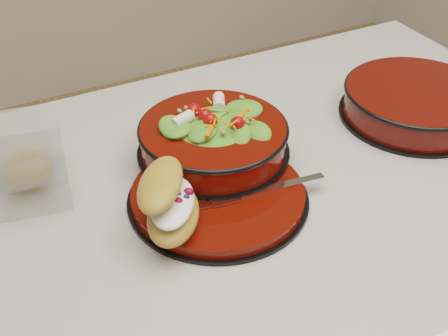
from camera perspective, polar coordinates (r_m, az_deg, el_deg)
name	(u,v)px	position (r m, az deg, el deg)	size (l,w,h in m)	color
dinner_plate	(219,196)	(0.89, -0.48, -2.57)	(0.26, 0.26, 0.02)	black
salad_bowl	(213,134)	(0.94, -1.00, 3.13)	(0.23, 0.23, 0.10)	black
croissant	(171,201)	(0.82, -4.89, -3.06)	(0.12, 0.16, 0.07)	#B58237
fork	(264,190)	(0.89, 3.72, -2.00)	(0.17, 0.04, 0.00)	silver
extra_bowl	(416,101)	(1.12, 17.14, 5.83)	(0.26, 0.26, 0.05)	black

